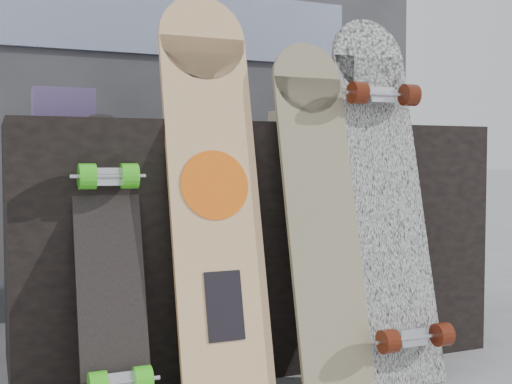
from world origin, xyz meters
name	(u,v)px	position (x,y,z in m)	size (l,w,h in m)	color
vendor_table	(248,239)	(0.00, 0.50, 0.40)	(1.60, 0.60, 0.80)	black
booth	(181,70)	(0.00, 1.35, 1.10)	(2.40, 0.22, 2.20)	#333338
merch_box_purple	(63,105)	(-0.63, 0.46, 0.85)	(0.18, 0.12, 0.10)	#653B79
merch_box_small	(322,112)	(0.31, 0.52, 0.86)	(0.14, 0.14, 0.12)	#653B79
merch_box_flat	(301,120)	(0.23, 0.54, 0.83)	(0.22, 0.10, 0.06)	#D1B78C
longboard_geisha	(213,180)	(-0.24, 0.17, 0.63)	(0.27, 0.30, 1.18)	beige
longboard_celtic	(320,201)	(0.08, 0.11, 0.56)	(0.23, 0.26, 1.05)	beige
longboard_cascadia	(386,187)	(0.31, 0.11, 0.60)	(0.26, 0.35, 1.15)	white
skateboard_dark	(111,259)	(-0.54, 0.14, 0.41)	(0.18, 0.30, 0.82)	black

